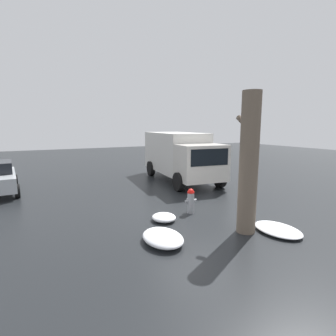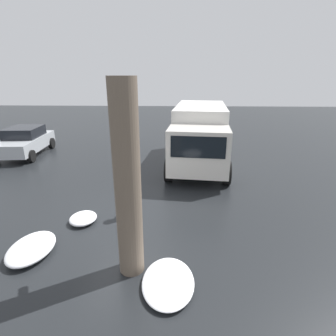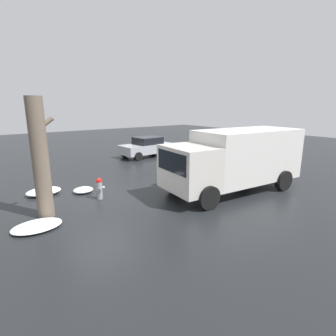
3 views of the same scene
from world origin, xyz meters
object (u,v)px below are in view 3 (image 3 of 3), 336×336
(fire_hydrant, at_px, (99,188))
(tree_trunk, at_px, (40,159))
(delivery_truck, at_px, (236,158))
(parked_car, at_px, (146,147))

(fire_hydrant, relative_size, tree_trunk, 0.22)
(fire_hydrant, xyz_separation_m, delivery_truck, (5.28, -2.54, 1.03))
(tree_trunk, xyz_separation_m, delivery_truck, (7.42, -2.00, -0.53))
(fire_hydrant, height_order, parked_car, parked_car)
(fire_hydrant, height_order, tree_trunk, tree_trunk)
(tree_trunk, height_order, delivery_truck, tree_trunk)
(delivery_truck, height_order, parked_car, delivery_truck)
(delivery_truck, distance_m, parked_car, 9.20)
(tree_trunk, bearing_deg, fire_hydrant, 14.29)
(tree_trunk, height_order, parked_car, tree_trunk)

